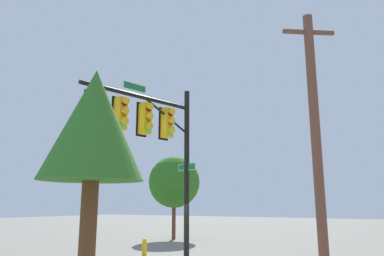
{
  "coord_description": "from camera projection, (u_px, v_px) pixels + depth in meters",
  "views": [
    {
      "loc": [
        11.84,
        7.34,
        2.48
      ],
      "look_at": [
        0.08,
        0.28,
        5.34
      ],
      "focal_mm": 34.34,
      "sensor_mm": 36.0,
      "label": 1
    }
  ],
  "objects": [
    {
      "name": "fire_hydrant",
      "position": [
        144.0,
        247.0,
        18.15
      ],
      "size": [
        0.33,
        0.24,
        0.83
      ],
      "color": "yellow",
      "rests_on": "ground_plane"
    },
    {
      "name": "signal_pole_assembly",
      "position": [
        149.0,
        133.0,
        12.84
      ],
      "size": [
        4.61,
        1.74,
        6.86
      ],
      "color": "black",
      "rests_on": "ground_plane"
    },
    {
      "name": "tree_mid",
      "position": [
        174.0,
        182.0,
        27.52
      ],
      "size": [
        3.83,
        3.83,
        6.06
      ],
      "color": "brown",
      "rests_on": "ground_plane"
    },
    {
      "name": "tree_near",
      "position": [
        94.0,
        127.0,
        9.3
      ],
      "size": [
        2.59,
        2.59,
        5.93
      ],
      "color": "brown",
      "rests_on": "ground_plane"
    },
    {
      "name": "utility_pole",
      "position": [
        316.0,
        139.0,
        11.83
      ],
      "size": [
        1.15,
        1.53,
        8.87
      ],
      "color": "brown",
      "rests_on": "ground_plane"
    }
  ]
}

